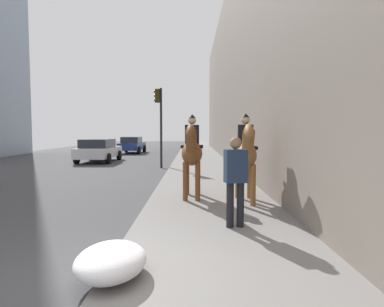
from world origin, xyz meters
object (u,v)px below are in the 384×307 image
(pedestrian_greeting, at_px, (235,176))
(traffic_light_near_curb, at_px, (159,115))
(mounted_horse_near, at_px, (192,152))
(car_mid_lane, at_px, (99,150))
(car_near_lane, at_px, (132,145))
(mounted_horse_far, at_px, (246,153))

(pedestrian_greeting, bearing_deg, traffic_light_near_curb, 3.39)
(mounted_horse_near, height_order, car_mid_lane, mounted_horse_near)
(car_near_lane, distance_m, traffic_light_near_curb, 12.46)
(car_mid_lane, bearing_deg, mounted_horse_far, -148.92)
(pedestrian_greeting, distance_m, traffic_light_near_curb, 11.59)
(mounted_horse_far, relative_size, car_near_lane, 0.54)
(pedestrian_greeting, bearing_deg, mounted_horse_far, -23.12)
(car_near_lane, bearing_deg, mounted_horse_near, -163.17)
(pedestrian_greeting, distance_m, car_mid_lane, 16.04)
(mounted_horse_far, distance_m, car_mid_lane, 14.35)
(mounted_horse_near, xyz_separation_m, traffic_light_near_curb, (8.43, 1.70, 1.40))
(car_near_lane, bearing_deg, mounted_horse_far, -160.09)
(mounted_horse_near, relative_size, traffic_light_near_curb, 0.55)
(car_mid_lane, xyz_separation_m, traffic_light_near_curb, (-3.39, -4.16, 2.01))
(pedestrian_greeting, bearing_deg, mounted_horse_near, 7.23)
(mounted_horse_near, distance_m, pedestrian_greeting, 2.89)
(traffic_light_near_curb, bearing_deg, pedestrian_greeting, -167.28)
(car_near_lane, height_order, traffic_light_near_curb, traffic_light_near_curb)
(traffic_light_near_curb, bearing_deg, car_mid_lane, 50.87)
(mounted_horse_far, height_order, car_mid_lane, mounted_horse_far)
(mounted_horse_near, distance_m, traffic_light_near_curb, 8.71)
(mounted_horse_far, height_order, traffic_light_near_curb, traffic_light_near_curb)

